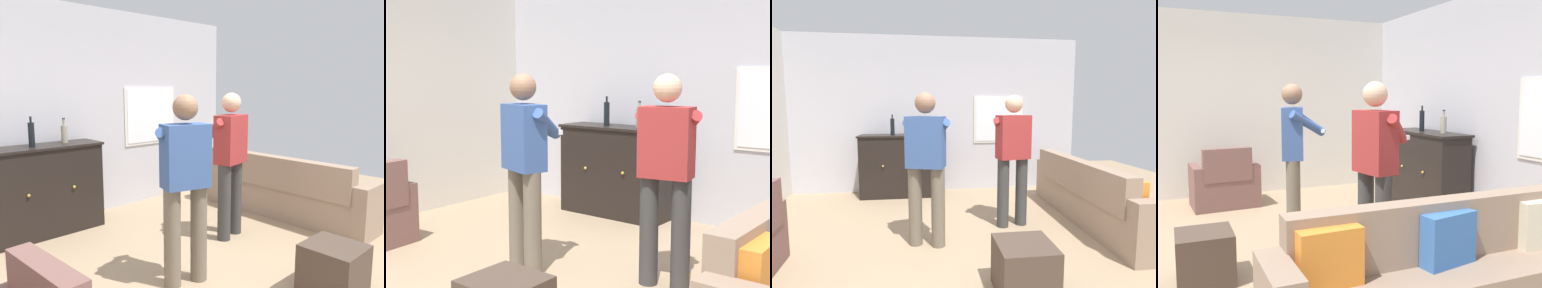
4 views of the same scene
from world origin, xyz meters
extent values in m
plane|color=#9E8466|center=(0.00, 0.00, 0.00)|extent=(10.40, 10.40, 0.00)
cube|color=silver|center=(0.00, 2.66, 1.40)|extent=(5.20, 0.12, 2.80)
cube|color=orange|center=(1.90, -0.07, 0.60)|extent=(0.16, 0.41, 0.36)
cube|color=brown|center=(-1.96, 0.15, 0.30)|extent=(0.65, 0.17, 0.60)
cube|color=black|center=(-0.68, 2.30, 0.52)|extent=(1.32, 0.44, 1.04)
cube|color=black|center=(-0.68, 2.30, 1.05)|extent=(1.36, 0.48, 0.03)
sphere|color=#B79338|center=(-0.94, 2.06, 0.57)|extent=(0.04, 0.04, 0.04)
sphere|color=#B79338|center=(-0.41, 2.06, 0.57)|extent=(0.04, 0.04, 0.04)
cylinder|color=black|center=(-0.79, 2.28, 1.21)|extent=(0.07, 0.07, 0.28)
cylinder|color=black|center=(-0.79, 2.28, 1.37)|extent=(0.02, 0.02, 0.05)
cylinder|color=#262626|center=(-0.79, 2.28, 1.41)|extent=(0.03, 0.03, 0.02)
cylinder|color=gray|center=(-0.38, 2.34, 1.17)|extent=(0.08, 0.08, 0.21)
cylinder|color=gray|center=(-0.38, 2.34, 1.32)|extent=(0.03, 0.03, 0.08)
cylinder|color=#262626|center=(-0.38, 2.34, 1.36)|extent=(0.03, 0.03, 0.02)
cylinder|color=#6B6051|center=(-0.36, 0.34, 0.44)|extent=(0.15, 0.15, 0.88)
cylinder|color=#6B6051|center=(-0.11, 0.27, 0.44)|extent=(0.15, 0.15, 0.88)
cube|color=#385693|center=(-0.23, 0.30, 1.16)|extent=(0.45, 0.32, 0.55)
sphere|color=#8C664C|center=(-0.23, 0.30, 1.57)|extent=(0.22, 0.22, 0.22)
cylinder|color=#385693|center=(-0.30, 0.49, 1.27)|extent=(0.40, 0.34, 0.29)
cylinder|color=#385693|center=(-0.08, 0.42, 1.27)|extent=(0.23, 0.44, 0.29)
cube|color=white|center=(-0.14, 0.61, 1.18)|extent=(0.16, 0.08, 0.04)
cylinder|color=#383838|center=(0.74, 0.72, 0.44)|extent=(0.15, 0.15, 0.88)
cylinder|color=#383838|center=(0.99, 0.76, 0.44)|extent=(0.15, 0.15, 0.88)
cube|color=#9E2D2D|center=(0.87, 0.74, 1.16)|extent=(0.43, 0.29, 0.55)
sphere|color=#D8AD8C|center=(0.87, 0.74, 1.57)|extent=(0.22, 0.22, 0.22)
cylinder|color=#9E2D2D|center=(0.72, 0.88, 1.27)|extent=(0.27, 0.43, 0.29)
cylinder|color=#9E2D2D|center=(0.95, 0.92, 1.27)|extent=(0.38, 0.37, 0.29)
cube|color=white|center=(0.81, 1.06, 1.18)|extent=(0.15, 0.07, 0.04)
camera|label=1|loc=(-2.35, -2.02, 1.73)|focal=35.00mm
camera|label=2|loc=(2.86, -2.87, 1.68)|focal=50.00mm
camera|label=3|loc=(-0.23, -2.91, 1.51)|focal=28.00mm
camera|label=4|loc=(4.20, -0.92, 1.57)|focal=40.00mm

